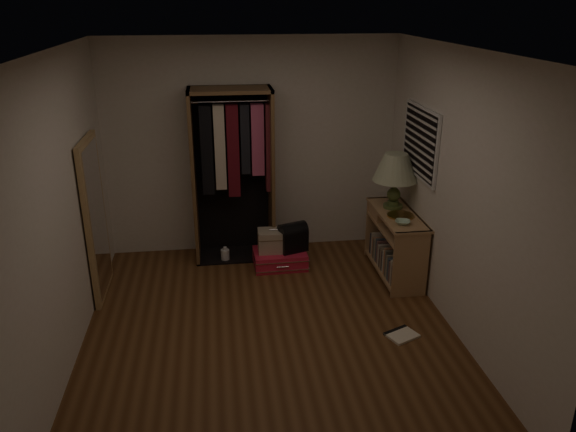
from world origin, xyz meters
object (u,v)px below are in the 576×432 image
Objects in this scene: open_wardrobe at (234,161)px; white_jug at (225,255)px; table_lamp at (396,168)px; floor_mirror at (96,219)px; pink_suitcase at (280,259)px; console_bookshelf at (394,241)px; train_case at (274,240)px; black_bag at (293,236)px.

open_wardrobe reaches higher than white_jug.
white_jug is at bearing 167.84° from table_lamp.
pink_suitcase is at bearing 10.72° from floor_mirror.
open_wardrobe is at bearing 161.70° from table_lamp.
console_bookshelf is 1.35m from pink_suitcase.
table_lamp is at bearing -7.61° from train_case.
console_bookshelf is 0.66× the size of floor_mirror.
open_wardrobe is 1.70m from floor_mirror.
black_bag is (-1.12, 0.34, -0.02)m from console_bookshelf.
open_wardrobe is at bearing 139.42° from pink_suitcase.
train_case is (1.90, 0.40, -0.53)m from floor_mirror.
open_wardrobe is 1.86m from table_lamp.
white_jug is (-1.92, 0.56, -0.32)m from console_bookshelf.
console_bookshelf is 2.07m from open_wardrobe.
white_jug is at bearing 159.19° from pink_suitcase.
table_lamp is (3.24, 0.19, 0.36)m from floor_mirror.
train_case is (-1.34, 0.36, -0.07)m from console_bookshelf.
console_bookshelf is at bearing -13.52° from train_case.
console_bookshelf reaches higher than white_jug.
floor_mirror is 2.66× the size of pink_suitcase.
table_lamp is (1.77, -0.58, 0.01)m from open_wardrobe.
train_case is at bearing -41.46° from open_wardrobe.
pink_suitcase is (0.49, -0.40, -1.11)m from open_wardrobe.
console_bookshelf is 1.17m from black_bag.
console_bookshelf is at bearing -91.32° from table_lamp.
table_lamp is at bearing 3.28° from floor_mirror.
floor_mirror is at bearing 170.92° from black_bag.
open_wardrobe reaches higher than black_bag.
pink_suitcase is at bearing -21.11° from train_case.
black_bag reaches higher than white_jug.
floor_mirror is 2.68× the size of table_lamp.
black_bag is at bearing 10.19° from floor_mirror.
table_lamp is (1.13, -0.19, 0.84)m from black_bag.
open_wardrobe is at bearing 139.90° from train_case.
table_lamp is 2.27m from white_jug.
table_lamp reaches higher than pink_suitcase.
black_bag is at bearing 163.26° from console_bookshelf.
floor_mirror is at bearing -166.79° from train_case.
table_lamp is at bearing -29.03° from black_bag.
table_lamp is (1.28, -0.19, 1.12)m from pink_suitcase.
black_bag is at bearing -31.43° from open_wardrobe.
black_bag is at bearing 2.03° from pink_suitcase.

